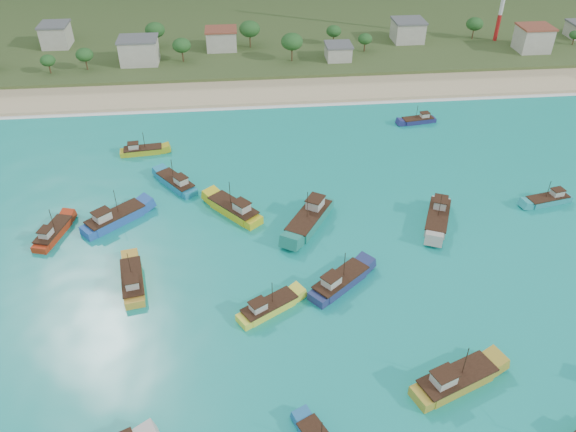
{
  "coord_description": "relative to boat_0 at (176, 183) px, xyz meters",
  "views": [
    {
      "loc": [
        -6.49,
        -60.69,
        59.99
      ],
      "look_at": [
        1.23,
        18.0,
        3.0
      ],
      "focal_mm": 35.0,
      "sensor_mm": 36.0,
      "label": 1
    }
  ],
  "objects": [
    {
      "name": "boat_19",
      "position": [
        47.46,
        -16.56,
        0.17
      ],
      "size": [
        8.0,
        12.38,
        7.07
      ],
      "rotation": [
        0.0,
        0.0,
        2.73
      ],
      "color": "#B0AB9F",
      "rests_on": "ground"
    },
    {
      "name": "boat_12",
      "position": [
        55.45,
        22.85,
        -0.23
      ],
      "size": [
        8.46,
        3.63,
        4.84
      ],
      "rotation": [
        0.0,
        0.0,
        1.72
      ],
      "color": "navy",
      "rests_on": "ground"
    },
    {
      "name": "beach",
      "position": [
        19.28,
        44.79,
        -0.72
      ],
      "size": [
        400.0,
        18.0,
        1.2
      ],
      "primitive_type": "cube",
      "color": "beige",
      "rests_on": "ground"
    },
    {
      "name": "boat_1",
      "position": [
        27.06,
        -31.5,
        0.09
      ],
      "size": [
        10.71,
        9.64,
        6.59
      ],
      "rotation": [
        0.0,
        0.0,
        5.4
      ],
      "color": "navy",
      "rests_on": "ground"
    },
    {
      "name": "boat_24",
      "position": [
        -10.2,
        -11.15,
        0.16
      ],
      "size": [
        11.26,
        10.4,
        7.0
      ],
      "rotation": [
        0.0,
        0.0,
        5.42
      ],
      "color": "#2354AF",
      "rests_on": "ground"
    },
    {
      "name": "land",
      "position": [
        19.28,
        105.79,
        -0.72
      ],
      "size": [
        400.0,
        110.0,
        2.4
      ],
      "primitive_type": "cube",
      "color": "#385123",
      "rests_on": "ground"
    },
    {
      "name": "boat_11",
      "position": [
        24.46,
        -14.88,
        0.32
      ],
      "size": [
        10.35,
        13.36,
        7.85
      ],
      "rotation": [
        0.0,
        0.0,
        2.59
      ],
      "color": "#1D7F6E",
      "rests_on": "ground"
    },
    {
      "name": "village",
      "position": [
        24.08,
        70.29,
        3.91
      ],
      "size": [
        213.86,
        27.3,
        6.87
      ],
      "color": "beige",
      "rests_on": "ground"
    },
    {
      "name": "surf_line",
      "position": [
        19.28,
        35.29,
        -0.72
      ],
      "size": [
        400.0,
        2.5,
        0.08
      ],
      "primitive_type": "cube",
      "color": "white",
      "rests_on": "ground"
    },
    {
      "name": "boat_0",
      "position": [
        0.0,
        0.0,
        0.0
      ],
      "size": [
        8.67,
        10.11,
        6.12
      ],
      "rotation": [
        0.0,
        0.0,
        0.65
      ],
      "color": "teal",
      "rests_on": "ground"
    },
    {
      "name": "boat_7",
      "position": [
        -8.17,
        14.12,
        -0.14
      ],
      "size": [
        9.3,
        3.65,
        5.36
      ],
      "rotation": [
        0.0,
        0.0,
        4.82
      ],
      "color": "gold",
      "rests_on": "ground"
    },
    {
      "name": "ground",
      "position": [
        19.28,
        -34.21,
        -0.72
      ],
      "size": [
        600.0,
        600.0,
        0.0
      ],
      "primitive_type": "plane",
      "color": "#0C858E",
      "rests_on": "ground"
    },
    {
      "name": "boat_25",
      "position": [
        15.68,
        -35.8,
        -0.08
      ],
      "size": [
        9.72,
        7.44,
        5.7
      ],
      "rotation": [
        0.0,
        0.0,
        5.26
      ],
      "color": "yellow",
      "rests_on": "ground"
    },
    {
      "name": "boat_9",
      "position": [
        38.56,
        -51.36,
        0.17
      ],
      "size": [
        12.4,
        7.68,
        7.06
      ],
      "rotation": [
        0.0,
        0.0,
        5.09
      ],
      "color": "#B2972C",
      "rests_on": "ground"
    },
    {
      "name": "boat_4",
      "position": [
        -4.94,
        -28.13,
        0.01
      ],
      "size": [
        4.98,
        10.88,
        6.2
      ],
      "rotation": [
        0.0,
        0.0,
        0.19
      ],
      "color": "gold",
      "rests_on": "ground"
    },
    {
      "name": "boat_2",
      "position": [
        11.18,
        -10.4,
        0.15
      ],
      "size": [
        10.23,
        11.17,
        6.93
      ],
      "rotation": [
        0.0,
        0.0,
        0.7
      ],
      "color": "yellow",
      "rests_on": "ground"
    },
    {
      "name": "boat_14",
      "position": [
        -20.27,
        -14.14,
        -0.09
      ],
      "size": [
        5.32,
        9.94,
        5.63
      ],
      "rotation": [
        0.0,
        0.0,
        6.01
      ],
      "color": "#AC2D12",
      "rests_on": "ground"
    },
    {
      "name": "vegetation",
      "position": [
        14.17,
        69.17,
        4.37
      ],
      "size": [
        273.79,
        25.79,
        8.26
      ],
      "color": "#235623",
      "rests_on": "ground"
    },
    {
      "name": "boat_18",
      "position": [
        70.19,
        -12.57,
        -0.15
      ],
      "size": [
        9.36,
        4.44,
        5.32
      ],
      "rotation": [
        0.0,
        0.0,
        1.78
      ],
      "color": "teal",
      "rests_on": "ground"
    }
  ]
}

